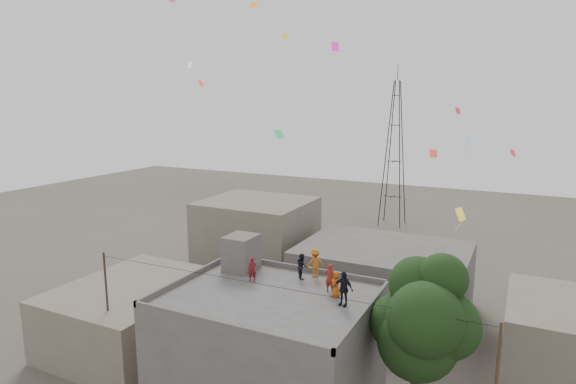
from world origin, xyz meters
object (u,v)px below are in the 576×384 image
at_px(transmission_tower, 394,154).
at_px(person_dark_adult, 343,289).
at_px(tree, 423,321).
at_px(person_red_adult, 330,278).
at_px(stair_head_box, 241,253).

height_order(transmission_tower, person_dark_adult, transmission_tower).
distance_m(tree, transmission_tower, 41.12).
relative_size(tree, person_red_adult, 6.19).
xyz_separation_m(tree, transmission_tower, (-11.37, 39.40, 2.97)).
height_order(stair_head_box, person_dark_adult, stair_head_box).
xyz_separation_m(transmission_tower, person_dark_adult, (7.67, -39.43, -2.13)).
bearing_deg(stair_head_box, tree, -10.74).
xyz_separation_m(stair_head_box, person_red_adult, (5.70, -0.76, -0.27)).
bearing_deg(person_red_adult, stair_head_box, -7.83).
xyz_separation_m(tree, person_red_adult, (-4.87, 1.24, 0.73)).
height_order(tree, transmission_tower, transmission_tower).
distance_m(transmission_tower, person_red_adult, 38.77).
bearing_deg(transmission_tower, stair_head_box, -88.77).
height_order(person_red_adult, person_dark_adult, person_dark_adult).
bearing_deg(person_dark_adult, tree, 9.00).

